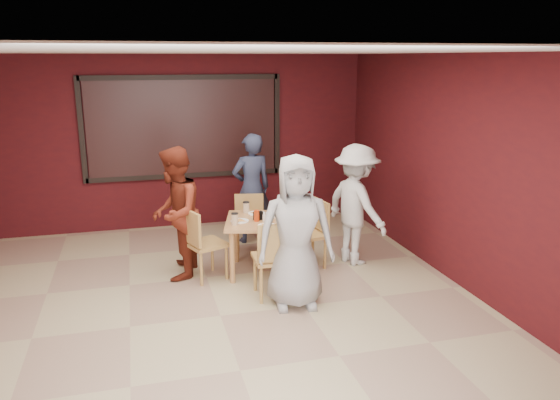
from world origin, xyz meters
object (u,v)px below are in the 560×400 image
object	(u,v)px
chair_front	(275,255)
chair_left	(201,240)
diner_front	(296,232)
diner_left	(175,213)
dining_table	(262,226)
diner_right	(356,205)
chair_back	(249,221)
diner_back	(252,188)
chair_right	(313,229)

from	to	relation	value
chair_front	chair_left	size ratio (longest dim) A/B	1.02
chair_front	diner_front	distance (m)	0.44
diner_front	chair_front	bearing A→B (deg)	136.78
chair_front	diner_left	bearing A→B (deg)	136.46
dining_table	diner_right	distance (m)	1.33
chair_front	diner_right	distance (m)	1.62
dining_table	chair_back	size ratio (longest dim) A/B	1.29
diner_left	diner_right	bearing A→B (deg)	101.51
chair_front	chair_left	bearing A→B (deg)	133.83
diner_front	diner_back	world-z (taller)	diner_front
dining_table	diner_front	size ratio (longest dim) A/B	0.63
chair_left	diner_back	world-z (taller)	diner_back
dining_table	chair_right	xyz separation A→B (m)	(0.71, 0.04, -0.12)
chair_left	diner_right	distance (m)	2.13
chair_back	chair_left	bearing A→B (deg)	-135.16
chair_left	diner_front	xyz separation A→B (m)	(0.94, -1.01, 0.35)
dining_table	diner_front	world-z (taller)	diner_front
diner_left	chair_back	bearing A→B (deg)	133.57
diner_back	diner_right	bearing A→B (deg)	124.68
chair_left	diner_front	distance (m)	1.42
diner_left	chair_left	bearing A→B (deg)	69.67
chair_right	diner_front	world-z (taller)	diner_front
chair_front	chair_right	distance (m)	1.16
chair_front	diner_right	world-z (taller)	diner_right
chair_right	diner_left	world-z (taller)	diner_left
dining_table	chair_right	size ratio (longest dim) A/B	1.22
chair_right	diner_left	bearing A→B (deg)	176.50
chair_front	diner_left	world-z (taller)	diner_left
dining_table	chair_left	distance (m)	0.81
chair_front	diner_back	xyz separation A→B (m)	(0.18, 2.10, 0.30)
chair_right	diner_back	world-z (taller)	diner_back
chair_left	chair_front	bearing A→B (deg)	-46.17
chair_left	diner_right	xyz separation A→B (m)	(2.11, 0.06, 0.30)
diner_back	diner_left	world-z (taller)	diner_left
dining_table	chair_front	size ratio (longest dim) A/B	1.16
dining_table	chair_left	bearing A→B (deg)	-176.30
chair_right	diner_back	xyz separation A→B (m)	(-0.57, 1.22, 0.32)
diner_front	diner_right	distance (m)	1.59
chair_front	chair_left	world-z (taller)	chair_front
dining_table	chair_front	bearing A→B (deg)	-92.85
chair_left	diner_right	size ratio (longest dim) A/B	0.57
dining_table	diner_back	distance (m)	1.28
chair_front	diner_back	bearing A→B (deg)	84.98
diner_front	diner_right	bearing A→B (deg)	49.61
chair_front	diner_front	xyz separation A→B (m)	(0.18, -0.22, 0.34)
chair_front	diner_right	size ratio (longest dim) A/B	0.58
diner_front	diner_left	distance (m)	1.72
dining_table	diner_front	xyz separation A→B (m)	(0.14, -1.06, 0.24)
chair_front	chair_right	world-z (taller)	chair_front
dining_table	diner_back	world-z (taller)	diner_back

